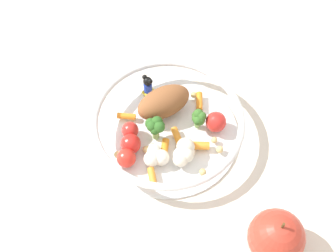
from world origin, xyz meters
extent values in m
plane|color=silver|center=(0.00, 0.00, 0.00)|extent=(2.40, 2.40, 0.00)
cylinder|color=white|center=(0.01, 0.01, 0.00)|extent=(0.23, 0.23, 0.01)
torus|color=white|center=(0.01, 0.01, 0.04)|extent=(0.24, 0.24, 0.01)
ellipsoid|color=brown|center=(-0.03, -0.01, 0.03)|extent=(0.10, 0.10, 0.05)
cylinder|color=#8EB766|center=(0.02, -0.01, 0.02)|extent=(0.01, 0.01, 0.02)
sphere|color=#2D6023|center=(0.03, -0.01, 0.04)|extent=(0.02, 0.02, 0.02)
sphere|color=#2D6023|center=(0.02, 0.00, 0.04)|extent=(0.02, 0.02, 0.02)
sphere|color=#2D6023|center=(0.02, 0.00, 0.04)|extent=(0.02, 0.02, 0.02)
sphere|color=#2D6023|center=(0.02, -0.01, 0.04)|extent=(0.02, 0.02, 0.02)
sphere|color=#2D6023|center=(0.02, -0.02, 0.04)|extent=(0.02, 0.02, 0.02)
sphere|color=#2D6023|center=(0.03, -0.01, 0.04)|extent=(0.02, 0.02, 0.02)
cylinder|color=#7FAD5B|center=(-0.02, 0.05, 0.02)|extent=(0.01, 0.01, 0.02)
sphere|color=#386B28|center=(-0.01, 0.05, 0.03)|extent=(0.02, 0.02, 0.02)
sphere|color=#386B28|center=(-0.01, 0.06, 0.03)|extent=(0.02, 0.02, 0.02)
sphere|color=#386B28|center=(-0.02, 0.06, 0.04)|extent=(0.02, 0.02, 0.02)
sphere|color=#386B28|center=(-0.02, 0.06, 0.03)|extent=(0.01, 0.01, 0.01)
sphere|color=#386B28|center=(-0.02, 0.05, 0.04)|extent=(0.02, 0.02, 0.02)
sphere|color=#386B28|center=(-0.02, 0.05, 0.03)|extent=(0.01, 0.01, 0.01)
sphere|color=#386B28|center=(-0.02, 0.05, 0.03)|extent=(0.01, 0.01, 0.01)
sphere|color=#386B28|center=(-0.01, 0.05, 0.03)|extent=(0.01, 0.01, 0.01)
sphere|color=white|center=(0.07, 0.00, 0.02)|extent=(0.02, 0.02, 0.02)
sphere|color=white|center=(0.06, 0.01, 0.02)|extent=(0.03, 0.03, 0.03)
sphere|color=white|center=(0.05, 0.00, 0.02)|extent=(0.02, 0.02, 0.02)
sphere|color=white|center=(0.06, 0.00, 0.02)|extent=(0.02, 0.02, 0.02)
sphere|color=silver|center=(0.06, 0.04, 0.02)|extent=(0.02, 0.02, 0.02)
sphere|color=silver|center=(0.05, 0.05, 0.02)|extent=(0.02, 0.02, 0.02)
sphere|color=silver|center=(0.04, 0.05, 0.02)|extent=(0.02, 0.02, 0.02)
sphere|color=silver|center=(0.04, 0.05, 0.03)|extent=(0.03, 0.03, 0.03)
sphere|color=silver|center=(0.05, 0.04, 0.02)|extent=(0.02, 0.02, 0.02)
sphere|color=silver|center=(0.05, 0.04, 0.02)|extent=(0.02, 0.02, 0.02)
cube|color=yellow|center=(-0.06, -0.04, 0.01)|extent=(0.02, 0.02, 0.00)
cylinder|color=#1933B2|center=(-0.06, -0.04, 0.02)|extent=(0.02, 0.02, 0.02)
sphere|color=black|center=(-0.06, -0.04, 0.04)|extent=(0.02, 0.02, 0.02)
sphere|color=black|center=(-0.06, -0.05, 0.04)|extent=(0.01, 0.01, 0.01)
sphere|color=black|center=(-0.06, -0.04, 0.04)|extent=(0.01, 0.01, 0.01)
cylinder|color=orange|center=(-0.06, 0.05, 0.01)|extent=(0.03, 0.02, 0.01)
cylinder|color=orange|center=(0.04, 0.01, 0.01)|extent=(0.03, 0.02, 0.01)
cylinder|color=orange|center=(0.02, 0.06, 0.02)|extent=(0.02, 0.03, 0.01)
cylinder|color=orange|center=(0.09, 0.01, 0.01)|extent=(0.03, 0.02, 0.01)
cylinder|color=orange|center=(0.02, 0.03, 0.01)|extent=(0.03, 0.03, 0.01)
cylinder|color=orange|center=(0.00, -0.06, 0.01)|extent=(0.01, 0.03, 0.01)
sphere|color=red|center=(0.03, -0.05, 0.02)|extent=(0.03, 0.03, 0.03)
sphere|color=red|center=(0.05, -0.04, 0.02)|extent=(0.03, 0.03, 0.03)
sphere|color=red|center=(-0.02, 0.08, 0.03)|extent=(0.03, 0.03, 0.03)
sphere|color=red|center=(0.08, -0.04, 0.02)|extent=(0.03, 0.03, 0.03)
sphere|color=tan|center=(0.07, 0.08, 0.01)|extent=(0.01, 0.01, 0.01)
sphere|color=tan|center=(-0.07, 0.03, 0.01)|extent=(0.01, 0.01, 0.01)
sphere|color=#D1B775|center=(0.02, 0.10, 0.01)|extent=(0.01, 0.01, 0.01)
sphere|color=#D1B775|center=(0.05, -0.01, 0.01)|extent=(0.01, 0.01, 0.01)
sphere|color=#D1B775|center=(0.01, 0.09, 0.01)|extent=(0.01, 0.01, 0.01)
sphere|color=tan|center=(0.04, -0.01, 0.01)|extent=(0.01, 0.01, 0.01)
sphere|color=tan|center=(0.07, -0.05, 0.01)|extent=(0.01, 0.01, 0.01)
sphere|color=#BC3828|center=(0.15, 0.20, 0.04)|extent=(0.08, 0.08, 0.08)
cylinder|color=brown|center=(0.15, 0.20, 0.08)|extent=(0.00, 0.00, 0.01)
camera|label=1|loc=(0.39, 0.11, 0.66)|focal=50.70mm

